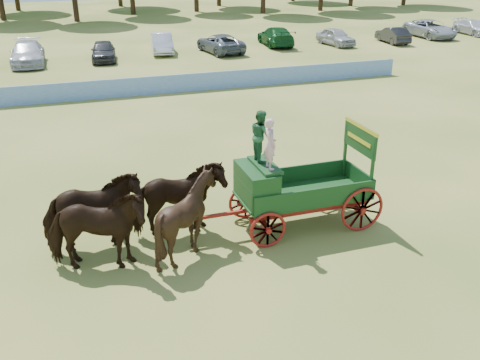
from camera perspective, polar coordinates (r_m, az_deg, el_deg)
The scene contains 8 objects.
ground at distance 17.15m, azimuth 15.51°, elevation -4.53°, with size 160.00×160.00×0.00m, color tan.
horse_lead_left at distance 14.28m, azimuth -15.08°, elevation -5.28°, with size 1.23×2.69×2.27m, color black.
horse_lead_right at distance 15.26m, azimuth -15.44°, elevation -3.37°, with size 1.23×2.69×2.27m, color black.
horse_wheel_left at distance 14.55m, azimuth -5.65°, elevation -3.95°, with size 1.84×2.07×2.28m, color black.
horse_wheel_right at distance 15.51m, azimuth -6.62°, elevation -2.17°, with size 1.23×2.69×2.27m, color black.
farm_dray at distance 15.69m, azimuth 4.39°, elevation 0.05°, with size 6.00×2.00×3.63m.
sponsor_banner at distance 32.18m, azimuth -3.98°, elevation 10.44°, with size 26.00×0.08×1.05m, color blue.
parked_cars at distance 43.99m, azimuth -5.82°, elevation 14.27°, with size 57.87×7.33×1.64m.
Camera 1 is at (-9.03, -12.29, 7.85)m, focal length 40.00 mm.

